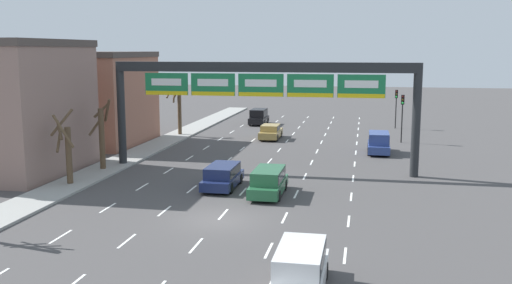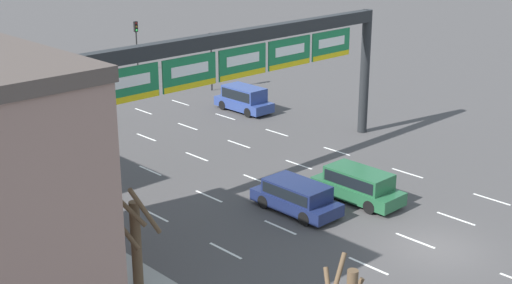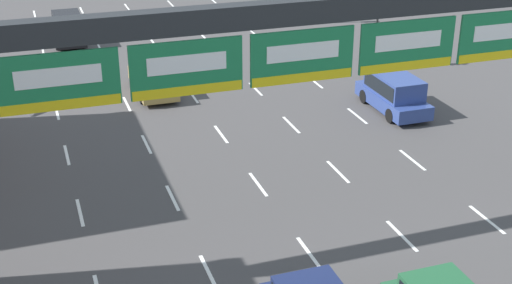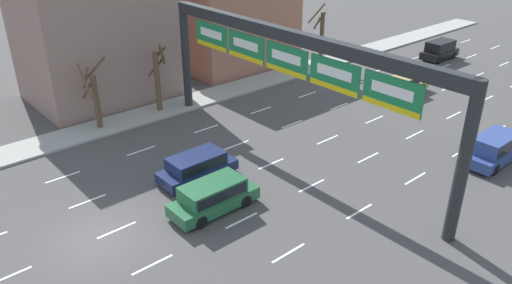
% 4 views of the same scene
% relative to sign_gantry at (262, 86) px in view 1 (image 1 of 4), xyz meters
% --- Properties ---
extents(ground_plane, '(220.00, 220.00, 0.00)m').
position_rel_sign_gantry_xyz_m(ground_plane, '(0.00, -12.32, -6.13)').
color(ground_plane, '#474444').
extents(sidewalk_left, '(2.80, 110.00, 0.15)m').
position_rel_sign_gantry_xyz_m(sidewalk_left, '(-11.30, -12.32, -6.05)').
color(sidewalk_left, '#999993').
rests_on(sidewalk_left, ground_plane).
extents(lane_dashes, '(13.32, 67.00, 0.01)m').
position_rel_sign_gantry_xyz_m(lane_dashes, '(0.00, 1.18, -6.12)').
color(lane_dashes, white).
rests_on(lane_dashes, ground_plane).
extents(sign_gantry, '(21.99, 0.70, 7.80)m').
position_rel_sign_gantry_xyz_m(sign_gantry, '(0.00, 0.00, 0.00)').
color(sign_gantry, '#232628').
rests_on(sign_gantry, ground_plane).
extents(building_near, '(8.38, 10.33, 9.38)m').
position_rel_sign_gantry_xyz_m(building_near, '(-17.21, -3.82, -1.43)').
color(building_near, gray).
rests_on(building_near, ground_plane).
extents(building_far, '(8.40, 10.64, 8.48)m').
position_rel_sign_gantry_xyz_m(building_far, '(-17.22, 9.30, -1.88)').
color(building_far, '#9E6651').
rests_on(building_far, ground_plane).
extents(suv_blue, '(1.82, 4.40, 1.78)m').
position_rel_sign_gantry_xyz_m(suv_blue, '(8.48, 8.80, -5.14)').
color(suv_blue, navy).
rests_on(suv_blue, ground_plane).
extents(car_gold, '(1.82, 4.38, 1.42)m').
position_rel_sign_gantry_xyz_m(car_gold, '(-1.76, 14.74, -5.37)').
color(car_gold, '#A88947').
rests_on(car_gold, ground_plane).
extents(suv_navy, '(1.88, 4.46, 1.49)m').
position_rel_sign_gantry_xyz_m(suv_navy, '(-1.48, -5.60, -5.29)').
color(suv_navy, '#19234C').
rests_on(suv_navy, ground_plane).
extents(suv_green, '(1.83, 4.63, 1.61)m').
position_rel_sign_gantry_xyz_m(suv_green, '(1.67, -6.80, -5.23)').
color(suv_green, '#235B38').
rests_on(suv_green, ground_plane).
extents(suv_white, '(1.81, 4.58, 1.71)m').
position_rel_sign_gantry_xyz_m(suv_white, '(5.13, -20.35, -5.18)').
color(suv_white, silver).
rests_on(suv_white, ground_plane).
extents(suv_black, '(1.82, 4.22, 1.81)m').
position_rel_sign_gantry_xyz_m(suv_black, '(-4.93, 25.34, -5.13)').
color(suv_black, black).
rests_on(suv_black, ground_plane).
extents(traffic_light_near_gantry, '(0.30, 0.35, 4.28)m').
position_rel_sign_gantry_xyz_m(traffic_light_near_gantry, '(10.63, 24.87, -3.05)').
color(traffic_light_near_gantry, black).
rests_on(traffic_light_near_gantry, ground_plane).
extents(traffic_light_mid_block, '(0.30, 0.35, 4.51)m').
position_rel_sign_gantry_xyz_m(traffic_light_mid_block, '(10.69, 14.89, -2.90)').
color(traffic_light_mid_block, black).
rests_on(traffic_light_mid_block, ground_plane).
extents(tree_bare_closest, '(1.90, 1.97, 4.74)m').
position_rel_sign_gantry_xyz_m(tree_bare_closest, '(-11.43, -6.84, -3.67)').
color(tree_bare_closest, brown).
rests_on(tree_bare_closest, sidewalk_left).
extents(tree_bare_second, '(1.33, 1.94, 5.36)m').
position_rel_sign_gantry_xyz_m(tree_bare_second, '(-11.33, 15.21, -3.26)').
color(tree_bare_second, brown).
rests_on(tree_bare_second, sidewalk_left).
extents(tree_bare_furthest, '(1.77, 1.27, 5.06)m').
position_rel_sign_gantry_xyz_m(tree_bare_furthest, '(-11.32, -2.03, -3.48)').
color(tree_bare_furthest, brown).
rests_on(tree_bare_furthest, sidewalk_left).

